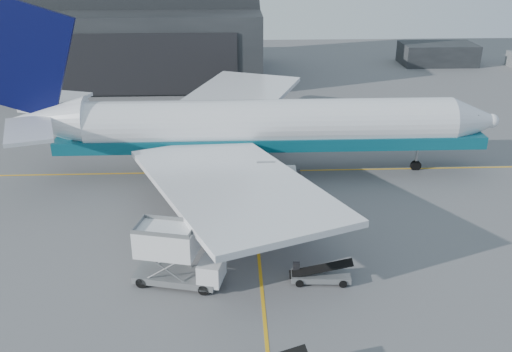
{
  "coord_description": "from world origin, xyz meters",
  "views": [
    {
      "loc": [
        -1.94,
        -36.9,
        24.13
      ],
      "look_at": [
        0.03,
        8.33,
        4.5
      ],
      "focal_mm": 40.0,
      "sensor_mm": 36.0,
      "label": 1
    }
  ],
  "objects_px": {
    "pushback_tug": "(300,210)",
    "belt_loader_b": "(320,275)",
    "airliner": "(250,127)",
    "catering_truck": "(175,256)"
  },
  "relations": [
    {
      "from": "airliner",
      "to": "catering_truck",
      "type": "distance_m",
      "value": 21.75
    },
    {
      "from": "airliner",
      "to": "pushback_tug",
      "type": "bearing_deg",
      "value": -68.49
    },
    {
      "from": "catering_truck",
      "to": "pushback_tug",
      "type": "height_order",
      "value": "catering_truck"
    },
    {
      "from": "airliner",
      "to": "pushback_tug",
      "type": "relative_size",
      "value": 12.65
    },
    {
      "from": "catering_truck",
      "to": "pushback_tug",
      "type": "relative_size",
      "value": 1.66
    },
    {
      "from": "airliner",
      "to": "belt_loader_b",
      "type": "distance_m",
      "value": 21.91
    },
    {
      "from": "catering_truck",
      "to": "pushback_tug",
      "type": "distance_m",
      "value": 14.59
    },
    {
      "from": "belt_loader_b",
      "to": "pushback_tug",
      "type": "bearing_deg",
      "value": 95.3
    },
    {
      "from": "pushback_tug",
      "to": "belt_loader_b",
      "type": "xyz_separation_m",
      "value": [
        0.28,
        -10.45,
        -0.11
      ]
    },
    {
      "from": "catering_truck",
      "to": "belt_loader_b",
      "type": "xyz_separation_m",
      "value": [
        10.66,
        -0.32,
        -1.74
      ]
    }
  ]
}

